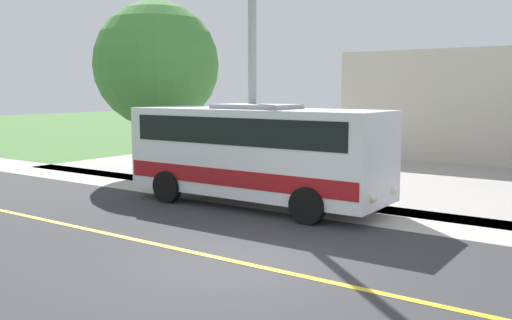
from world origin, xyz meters
TOP-DOWN VIEW (x-y plane):
  - ground_plane at (0.00, 0.00)m, footprint 120.00×120.00m
  - road_surface at (0.00, 0.00)m, footprint 8.00×100.00m
  - sidewalk at (-5.20, 0.00)m, footprint 2.40×100.00m
  - road_centre_line at (0.00, 0.00)m, footprint 0.16×100.00m
  - shuttle_bus_front at (-4.46, -2.92)m, footprint 2.56×7.42m
  - street_light_pole at (-4.88, -3.45)m, footprint 1.97×0.24m
  - tree_curbside at (-7.40, -9.58)m, footprint 4.73×4.73m

SIDE VIEW (x-z plane):
  - ground_plane at x=0.00m, z-range 0.00..0.00m
  - sidewalk at x=-5.20m, z-range 0.00..0.01m
  - road_surface at x=0.00m, z-range 0.00..0.01m
  - road_centre_line at x=0.00m, z-range 0.01..0.01m
  - shuttle_bus_front at x=-4.46m, z-range 0.14..2.92m
  - tree_curbside at x=-7.40m, z-range 0.86..7.33m
  - street_light_pole at x=-4.88m, z-range 0.41..8.76m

